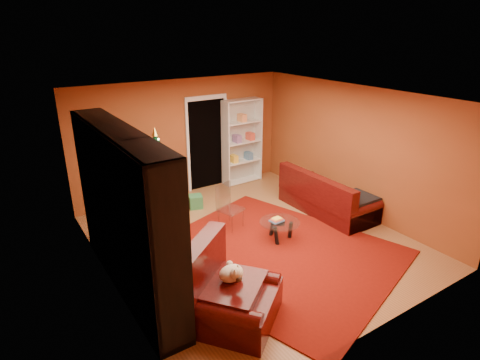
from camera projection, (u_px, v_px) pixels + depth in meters
floor at (252, 241)px, 7.32m from camera, size 5.00×5.50×0.05m
ceiling at (254, 95)px, 6.36m from camera, size 5.00×5.50×0.05m
wall_back at (182, 138)px, 9.01m from camera, size 5.00×0.05×2.60m
wall_left at (103, 208)px, 5.55m from camera, size 0.05×5.50×2.60m
wall_right at (355, 150)px, 8.12m from camera, size 0.05×5.50×2.60m
doorway at (207, 145)px, 9.37m from camera, size 1.06×0.60×2.16m
rug at (275, 254)px, 6.85m from camera, size 4.32×4.67×0.02m
media_unit at (125, 214)px, 5.59m from camera, size 0.50×3.15×2.42m
christmas_tree at (158, 173)px, 8.05m from camera, size 1.13×1.13×1.84m
gift_box_teal at (130, 215)px, 7.95m from camera, size 0.37×0.37×0.29m
gift_box_green at (196, 201)px, 8.57m from camera, size 0.35×0.35×0.28m
gift_box_red at (135, 201)px, 8.64m from camera, size 0.30×0.30×0.24m
white_bookshelf at (242, 142)px, 9.70m from camera, size 0.98×0.37×2.11m
armchair at (234, 291)px, 5.18m from camera, size 1.64×1.64×0.91m
dog at (231, 273)px, 5.16m from camera, size 0.50×0.48×0.30m
sofa at (328, 192)px, 8.29m from camera, size 0.94×2.07×0.89m
coffee_table at (280, 230)px, 7.26m from camera, size 0.77×0.77×0.45m
acrylic_chair at (231, 209)px, 7.60m from camera, size 0.53×0.55×0.80m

